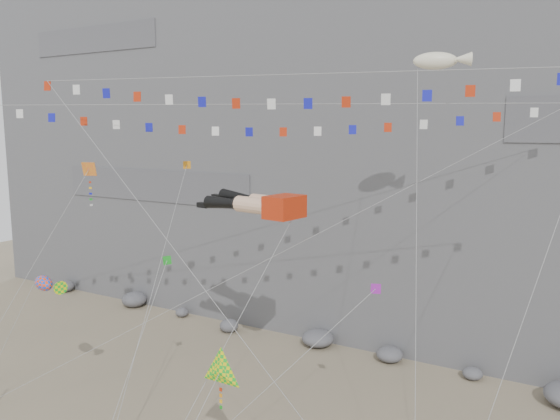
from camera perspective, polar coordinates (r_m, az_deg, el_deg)
name	(u,v)px	position (r m, az deg, el deg)	size (l,w,h in m)	color
cliff	(387,50)	(56.49, 11.07, 16.12)	(80.00, 28.00, 50.00)	slate
talus_boulders	(318,339)	(45.31, 3.97, -13.27)	(60.00, 3.00, 1.20)	slate
legs_kite	(258,204)	(33.17, -2.34, 0.64)	(7.67, 16.49, 19.28)	#BB270B
flag_banner_upper	(266,105)	(33.76, -1.51, 10.96)	(32.63, 18.26, 26.30)	#BB270B
flag_banner_lower	(290,75)	(28.62, 1.03, 13.93)	(28.46, 9.74, 23.09)	#BB270B
harlequin_kite	(89,170)	(38.96, -19.36, 3.98)	(4.44, 10.06, 17.56)	red
fish_windsock	(44,283)	(35.67, -23.47, -7.05)	(6.06, 3.53, 9.62)	#FF3F0D
delta_kite	(220,372)	(25.87, -6.31, -16.51)	(2.31, 6.74, 9.17)	yellow
blimp_windsock	(435,62)	(32.60, 15.91, 14.65)	(4.78, 12.63, 24.17)	#F7EFCB
small_kite_a	(186,170)	(37.28, -9.84, 4.15)	(6.47, 15.26, 21.67)	orange
small_kite_b	(372,293)	(28.11, 9.56, -8.50)	(8.70, 10.99, 16.17)	purple
small_kite_c	(166,264)	(31.56, -11.85, -5.55)	(2.55, 9.33, 13.40)	#16931D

